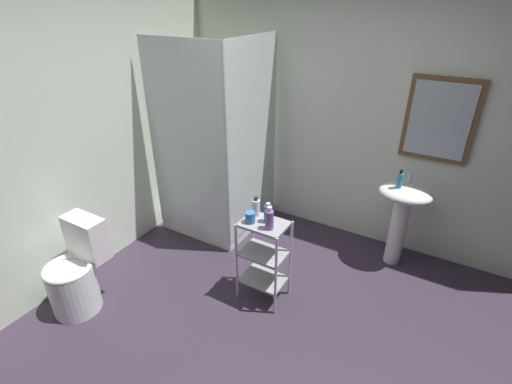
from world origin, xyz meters
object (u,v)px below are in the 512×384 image
Objects in this scene: hand_soap_bottle at (400,180)px; rinse_cup at (250,217)px; toilet at (77,274)px; storage_cart at (264,255)px; pedestal_sink at (402,210)px; shower_stall at (220,189)px; shampoo_bottle_blue at (268,214)px; lotion_bottle_white at (256,207)px; conditioner_bottle_purple at (269,219)px.

hand_soap_bottle is 1.38m from rinse_cup.
toilet is 1.03× the size of storage_cart.
pedestal_sink is at bearing 31.57° from hand_soap_bottle.
shower_stall is 2.70× the size of storage_cart.
shampoo_bottle_blue is 0.14m from rinse_cup.
shampoo_bottle_blue is at bearing 34.75° from toilet.
lotion_bottle_white is 0.13m from shampoo_bottle_blue.
rinse_cup is at bearing -130.00° from hand_soap_bottle.
conditioner_bottle_purple reaches higher than rinse_cup.
shampoo_bottle_blue is at bearing -129.37° from pedestal_sink.
shampoo_bottle_blue is at bearing -35.77° from shower_stall.
shower_stall is 1.32m from conditioner_bottle_purple.
toilet is 2.81m from hand_soap_bottle.
conditioner_bottle_purple is (0.07, -0.05, 0.39)m from storage_cart.
hand_soap_bottle is 0.90× the size of conditioner_bottle_purple.
toilet is at bearing -137.66° from hand_soap_bottle.
shower_stall reaches higher than pedestal_sink.
toilet is (-0.31, -1.57, -0.15)m from shower_stall.
lotion_bottle_white is (-0.18, 0.11, -0.01)m from conditioner_bottle_purple.
conditioner_bottle_purple reaches higher than lotion_bottle_white.
conditioner_bottle_purple is (1.32, 0.80, 0.51)m from toilet.
shower_stall reaches higher than toilet.
hand_soap_bottle reaches higher than conditioner_bottle_purple.
rinse_cup is at bearing -146.09° from shampoo_bottle_blue.
shower_stall is 1.60m from toilet.
shampoo_bottle_blue reaches higher than rinse_cup.
hand_soap_bottle reaches higher than shampoo_bottle_blue.
shower_stall is 10.70× the size of conditioner_bottle_purple.
shower_stall is at bearing -169.74° from pedestal_sink.
lotion_bottle_white is 1.04× the size of shampoo_bottle_blue.
rinse_cup reaches higher than toilet.
storage_cart is 8.31× the size of rinse_cup.
shower_stall is at bearing 142.76° from conditioner_bottle_purple.
pedestal_sink is at bearing 50.99° from storage_cart.
lotion_bottle_white is at bearing -38.33° from shower_stall.
shower_stall is 1.82m from pedestal_sink.
pedestal_sink is at bearing 49.06° from rinse_cup.
storage_cart is at bearing -115.53° from shampoo_bottle_blue.
shower_stall reaches higher than shampoo_bottle_blue.
lotion_bottle_white reaches higher than storage_cart.
rinse_cup is at bearing -155.86° from storage_cart.
rinse_cup reaches higher than pedestal_sink.
pedestal_sink is at bearing 45.60° from lotion_bottle_white.
lotion_bottle_white is at bearing -133.60° from hand_soap_bottle.
lotion_bottle_white is at bearing 165.22° from shampoo_bottle_blue.
lotion_bottle_white is at bearing 38.72° from toilet.
hand_soap_bottle is at bearing -148.43° from pedestal_sink.
storage_cart is 0.40m from lotion_bottle_white.
conditioner_bottle_purple is 0.17m from rinse_cup.
hand_soap_bottle is 1.28m from conditioner_bottle_purple.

